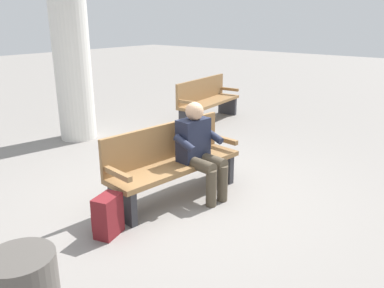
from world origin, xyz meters
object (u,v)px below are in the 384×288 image
object	(u,v)px
backpack	(107,216)
bench_far	(207,100)
support_pillar	(69,23)
person_seated	(200,148)
bench_near	(172,161)

from	to	relation	value
backpack	bench_far	xyz separation A→B (m)	(-4.32, -1.99, 0.25)
bench_far	support_pillar	distance (m)	3.13
support_pillar	bench_far	bearing A→B (deg)	155.62
backpack	person_seated	bearing A→B (deg)	172.94
bench_near	backpack	xyz separation A→B (m)	(1.10, 0.09, -0.25)
backpack	bench_far	world-z (taller)	bench_far
bench_near	person_seated	xyz separation A→B (m)	(-0.21, 0.26, 0.17)
person_seated	support_pillar	distance (m)	3.60
backpack	support_pillar	size ratio (longest dim) A/B	0.11
backpack	bench_far	bearing A→B (deg)	-155.31
bench_far	support_pillar	xyz separation A→B (m)	(2.46, -1.11, 1.58)
bench_near	support_pillar	xyz separation A→B (m)	(-0.76, -3.01, 1.58)
person_seated	backpack	distance (m)	1.39
support_pillar	person_seated	bearing A→B (deg)	80.44
person_seated	support_pillar	xyz separation A→B (m)	(-0.55, -3.26, 1.41)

